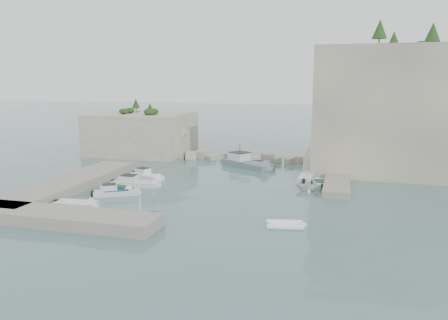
% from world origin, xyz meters
% --- Properties ---
extents(ground, '(400.00, 400.00, 0.00)m').
position_xyz_m(ground, '(0.00, 0.00, 0.00)').
color(ground, slate).
rests_on(ground, ground).
extents(cliff_east, '(26.00, 22.00, 17.00)m').
position_xyz_m(cliff_east, '(23.00, 23.00, 8.50)').
color(cliff_east, beige).
rests_on(cliff_east, ground).
extents(cliff_terrace, '(8.00, 10.00, 2.50)m').
position_xyz_m(cliff_terrace, '(13.00, 18.00, 1.25)').
color(cliff_terrace, beige).
rests_on(cliff_terrace, ground).
extents(outcrop_west, '(16.00, 14.00, 7.00)m').
position_xyz_m(outcrop_west, '(-20.00, 25.00, 3.50)').
color(outcrop_west, beige).
rests_on(outcrop_west, ground).
extents(quay_west, '(5.00, 24.00, 1.10)m').
position_xyz_m(quay_west, '(-17.00, -1.00, 0.55)').
color(quay_west, '#9E9689').
rests_on(quay_west, ground).
extents(quay_south, '(18.00, 4.00, 1.10)m').
position_xyz_m(quay_south, '(-10.00, -12.50, 0.55)').
color(quay_south, '#9E9689').
rests_on(quay_south, ground).
extents(ledge_east, '(3.00, 16.00, 0.80)m').
position_xyz_m(ledge_east, '(13.50, 10.00, 0.40)').
color(ledge_east, '#9E9689').
rests_on(ledge_east, ground).
extents(breakwater, '(28.00, 3.00, 1.40)m').
position_xyz_m(breakwater, '(-1.00, 22.00, 0.70)').
color(breakwater, beige).
rests_on(breakwater, ground).
extents(motorboat_a, '(5.65, 3.70, 1.40)m').
position_xyz_m(motorboat_a, '(-10.54, 6.36, 0.00)').
color(motorboat_a, white).
rests_on(motorboat_a, ground).
extents(motorboat_b, '(6.40, 2.37, 1.40)m').
position_xyz_m(motorboat_b, '(-10.09, 2.28, 0.00)').
color(motorboat_b, silver).
rests_on(motorboat_b, ground).
extents(motorboat_c, '(4.89, 2.80, 0.70)m').
position_xyz_m(motorboat_c, '(-10.78, -0.88, 0.00)').
color(motorboat_c, white).
rests_on(motorboat_c, ground).
extents(motorboat_d, '(5.47, 3.97, 1.40)m').
position_xyz_m(motorboat_d, '(-10.21, -2.34, 0.00)').
color(motorboat_d, silver).
rests_on(motorboat_d, ground).
extents(motorboat_e, '(4.66, 2.18, 0.70)m').
position_xyz_m(motorboat_e, '(-11.86, -7.58, 0.00)').
color(motorboat_e, silver).
rests_on(motorboat_e, ground).
extents(rowboat, '(5.28, 4.92, 0.89)m').
position_xyz_m(rowboat, '(-3.40, -10.32, 0.00)').
color(rowboat, white).
rests_on(rowboat, ground).
extents(inflatable_dinghy, '(3.74, 2.27, 0.44)m').
position_xyz_m(inflatable_dinghy, '(9.34, -8.22, 0.00)').
color(inflatable_dinghy, white).
rests_on(inflatable_dinghy, ground).
extents(tender_east_a, '(3.06, 2.69, 1.53)m').
position_xyz_m(tender_east_a, '(10.28, 5.28, 0.00)').
color(tender_east_a, white).
rests_on(tender_east_a, ground).
extents(tender_east_b, '(2.25, 4.14, 0.70)m').
position_xyz_m(tender_east_b, '(11.49, 8.11, 0.00)').
color(tender_east_b, silver).
rests_on(tender_east_b, ground).
extents(tender_east_c, '(1.87, 5.11, 0.70)m').
position_xyz_m(tender_east_c, '(9.63, 10.96, 0.00)').
color(tender_east_c, white).
rests_on(tender_east_c, ground).
extents(tender_east_d, '(4.43, 2.34, 1.63)m').
position_xyz_m(tender_east_d, '(10.85, 14.57, 0.00)').
color(tender_east_d, white).
rests_on(tender_east_d, ground).
extents(work_boat, '(9.31, 7.45, 2.20)m').
position_xyz_m(work_boat, '(0.60, 17.20, 0.00)').
color(work_boat, slate).
rests_on(work_boat, ground).
extents(rowboat_mast, '(0.10, 0.10, 4.20)m').
position_xyz_m(rowboat_mast, '(-3.40, -10.32, 2.55)').
color(rowboat_mast, white).
rests_on(rowboat_mast, rowboat).
extents(vegetation, '(53.48, 13.88, 13.40)m').
position_xyz_m(vegetation, '(17.83, 24.40, 17.93)').
color(vegetation, '#1E4219').
rests_on(vegetation, ground).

